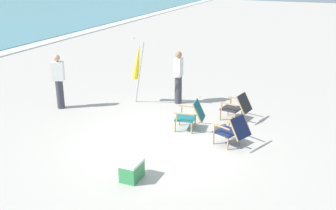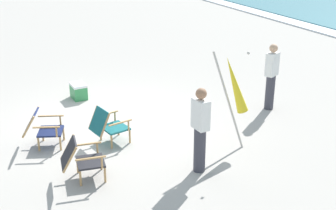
{
  "view_description": "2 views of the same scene",
  "coord_description": "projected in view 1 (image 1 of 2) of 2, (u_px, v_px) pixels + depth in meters",
  "views": [
    {
      "loc": [
        -7.91,
        -3.52,
        4.09
      ],
      "look_at": [
        0.67,
        0.16,
        0.72
      ],
      "focal_mm": 42.0,
      "sensor_mm": 36.0,
      "label": 1
    },
    {
      "loc": [
        9.31,
        -3.28,
        4.41
      ],
      "look_at": [
        1.55,
        0.75,
        0.86
      ],
      "focal_mm": 50.0,
      "sensor_mm": 36.0,
      "label": 2
    }
  ],
  "objects": [
    {
      "name": "beach_chair_back_right",
      "position": [
        233.0,
        130.0,
        9.2
      ],
      "size": [
        0.83,
        0.93,
        0.78
      ],
      "color": "#19234C",
      "rests_on": "ground"
    },
    {
      "name": "person_near_chairs",
      "position": [
        59.0,
        81.0,
        11.54
      ],
      "size": [
        0.31,
        0.39,
        1.63
      ],
      "color": "#383842",
      "rests_on": "ground"
    },
    {
      "name": "cooler_box",
      "position": [
        132.0,
        170.0,
        7.85
      ],
      "size": [
        0.49,
        0.35,
        0.4
      ],
      "color": "#338C4C",
      "rests_on": "ground"
    },
    {
      "name": "ground_plane",
      "position": [
        163.0,
        142.0,
        9.53
      ],
      "size": [
        80.0,
        80.0,
        0.0
      ],
      "primitive_type": "plane",
      "color": "#B2AAA0"
    },
    {
      "name": "person_by_waterline",
      "position": [
        178.0,
        77.0,
        11.95
      ],
      "size": [
        0.35,
        0.22,
        1.63
      ],
      "color": "#383842",
      "rests_on": "ground"
    },
    {
      "name": "umbrella_furled_yellow",
      "position": [
        138.0,
        62.0,
        11.73
      ],
      "size": [
        0.57,
        0.68,
        2.03
      ],
      "color": "#B7B2A8",
      "rests_on": "ground"
    },
    {
      "name": "beach_chair_front_left",
      "position": [
        192.0,
        115.0,
        10.11
      ],
      "size": [
        0.67,
        0.8,
        0.8
      ],
      "color": "#196066",
      "rests_on": "ground"
    },
    {
      "name": "beach_chair_far_center",
      "position": [
        237.0,
        106.0,
        10.72
      ],
      "size": [
        0.71,
        0.86,
        0.78
      ],
      "color": "#28282D",
      "rests_on": "ground"
    }
  ]
}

